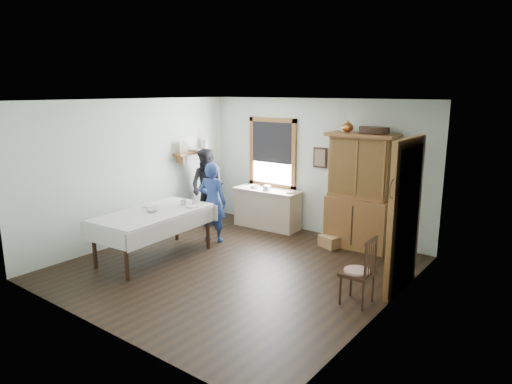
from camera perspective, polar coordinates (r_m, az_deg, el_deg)
room at (r=7.21m, az=-2.72°, el=0.57°), size 5.01×5.01×2.70m
window at (r=9.69m, az=2.06°, el=5.31°), size 1.18×0.07×1.48m
doorway at (r=6.80m, az=18.26°, el=-2.42°), size 0.09×1.14×2.22m
wall_shelf at (r=9.87m, az=-7.62°, el=5.06°), size 0.24×1.00×0.44m
framed_picture at (r=9.09m, az=8.00°, el=4.27°), size 0.30×0.04×0.40m
rug_beater at (r=6.18m, az=16.88°, el=1.50°), size 0.01×0.27×0.27m
work_counter at (r=9.64m, az=1.40°, el=-2.05°), size 1.46×0.61×0.82m
china_hutch at (r=8.47m, az=12.83°, el=0.06°), size 1.26×0.63×2.11m
dining_table at (r=8.09m, az=-12.60°, el=-5.24°), size 1.23×2.14×0.83m
spindle_chair at (r=6.38m, az=12.58°, el=-9.53°), size 0.44×0.44×0.96m
pail at (r=8.83m, az=9.28°, el=-5.40°), size 0.32×0.32×0.29m
wicker_basket at (r=8.62m, az=9.17°, el=-6.12°), size 0.43×0.36×0.21m
woman_blue at (r=8.73m, az=-5.43°, el=-1.63°), size 0.58×0.45×1.42m
figure_dark at (r=9.76m, az=-6.05°, el=0.20°), size 0.84×0.71×1.53m
table_cup_a at (r=8.34m, az=-9.06°, el=-1.28°), size 0.15×0.15×0.09m
table_cup_b at (r=8.26m, az=-7.71°, el=-1.38°), size 0.10×0.10×0.09m
table_bowl at (r=7.96m, az=-12.85°, el=-2.24°), size 0.24×0.24×0.05m
counter_book at (r=9.27m, az=3.73°, el=0.02°), size 0.27×0.28×0.02m
counter_bowl at (r=9.67m, az=-0.17°, el=0.70°), size 0.23×0.23×0.06m
shelf_bowl at (r=9.87m, az=-7.58°, el=5.21°), size 0.22×0.22×0.05m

